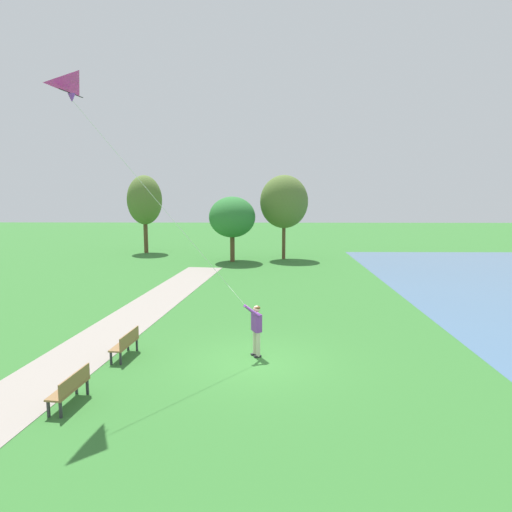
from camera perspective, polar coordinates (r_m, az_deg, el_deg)
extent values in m
plane|color=#33702D|center=(15.67, -0.16, -12.62)|extent=(120.00, 120.00, 0.00)
cube|color=gray|center=(18.53, -18.34, -9.67)|extent=(6.39, 32.05, 0.02)
cube|color=#232328|center=(16.00, 0.19, -12.05)|extent=(0.26, 0.20, 0.06)
cylinder|color=beige|center=(15.87, 0.26, -10.62)|extent=(0.14, 0.14, 0.82)
cube|color=#232328|center=(16.20, -0.19, -11.78)|extent=(0.26, 0.20, 0.06)
cylinder|color=beige|center=(16.07, -0.12, -10.37)|extent=(0.14, 0.14, 0.82)
cube|color=#753899|center=(15.75, 0.07, -8.05)|extent=(0.37, 0.46, 0.60)
sphere|color=#DBB28E|center=(15.63, 0.07, -6.43)|extent=(0.22, 0.22, 0.22)
ellipsoid|color=#4C3319|center=(15.63, 0.12, -6.29)|extent=(0.30, 0.30, 0.13)
cylinder|color=#753899|center=(15.46, -0.53, -6.63)|extent=(0.56, 0.12, 0.43)
cylinder|color=#753899|center=(15.62, -0.81, -6.48)|extent=(0.39, 0.51, 0.43)
sphere|color=#DBB28E|center=(15.44, -1.21, -6.15)|extent=(0.10, 0.10, 0.10)
pyramid|color=#E02D9E|center=(13.81, -20.53, 18.92)|extent=(0.68, 1.32, 0.52)
cone|color=purple|center=(13.86, -21.40, 17.40)|extent=(0.22, 0.22, 0.22)
cylinder|color=black|center=(13.88, -21.43, 17.85)|extent=(0.17, 1.19, 0.02)
cylinder|color=silver|center=(14.13, -10.55, 4.96)|extent=(4.49, 2.23, 6.14)
cube|color=olive|center=(13.53, -21.76, -14.68)|extent=(0.62, 1.54, 0.05)
cube|color=olive|center=(13.36, -21.08, -13.91)|extent=(0.23, 1.49, 0.40)
cube|color=#2D2D33|center=(13.17, -23.82, -16.51)|extent=(0.07, 0.07, 0.45)
cube|color=#2D2D33|center=(13.02, -22.57, -16.75)|extent=(0.07, 0.07, 0.45)
cube|color=#2D2D33|center=(14.23, -20.92, -14.46)|extent=(0.07, 0.07, 0.45)
cube|color=#2D2D33|center=(14.08, -19.74, -14.64)|extent=(0.07, 0.07, 0.45)
cube|color=olive|center=(16.45, -15.66, -10.24)|extent=(0.62, 1.54, 0.05)
cube|color=olive|center=(16.31, -15.07, -9.55)|extent=(0.23, 1.49, 0.40)
cube|color=#2D2D33|center=(16.01, -17.14, -11.68)|extent=(0.07, 0.07, 0.45)
cube|color=#2D2D33|center=(15.88, -16.07, -11.80)|extent=(0.07, 0.07, 0.45)
cube|color=#2D2D33|center=(17.16, -15.23, -10.23)|extent=(0.07, 0.07, 0.45)
cube|color=#2D2D33|center=(17.04, -14.22, -10.32)|extent=(0.07, 0.07, 0.45)
cylinder|color=brown|center=(35.65, -2.88, 1.17)|extent=(0.34, 0.34, 2.31)
ellipsoid|color=#2D7533|center=(35.44, -2.90, 4.73)|extent=(3.48, 3.77, 3.05)
cylinder|color=brown|center=(41.52, -13.20, 2.50)|extent=(0.35, 0.35, 3.06)
ellipsoid|color=#567033|center=(41.34, -13.33, 6.62)|extent=(2.93, 3.00, 4.15)
cylinder|color=brown|center=(36.91, 3.38, 1.99)|extent=(0.27, 0.27, 3.05)
ellipsoid|color=#567033|center=(36.70, 3.41, 6.58)|extent=(3.72, 3.16, 4.09)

